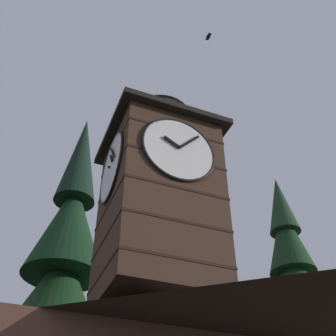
% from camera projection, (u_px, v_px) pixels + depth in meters
% --- Properties ---
extents(clock_tower, '(4.51, 4.51, 9.88)m').
position_uv_depth(clock_tower, '(159.00, 196.00, 16.36)').
color(clock_tower, '#422B1E').
rests_on(clock_tower, building_main).
extents(pine_tree_behind, '(7.04, 7.04, 19.89)m').
position_uv_depth(pine_tree_behind, '(53.00, 331.00, 18.23)').
color(pine_tree_behind, '#473323').
rests_on(pine_tree_behind, ground_plane).
extents(moon, '(1.67, 1.67, 1.67)m').
position_uv_depth(moon, '(141.00, 332.00, 46.58)').
color(moon, silver).
extents(flying_bird_high, '(0.25, 0.46, 0.14)m').
position_uv_depth(flying_bird_high, '(208.00, 37.00, 23.67)').
color(flying_bird_high, black).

